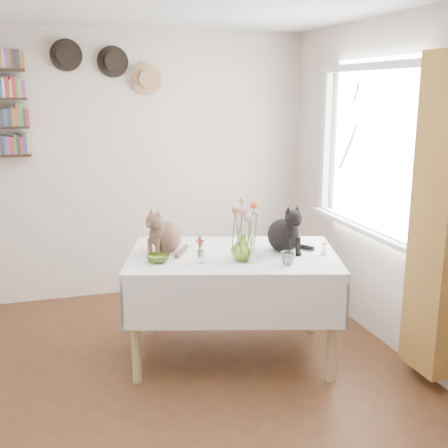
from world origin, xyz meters
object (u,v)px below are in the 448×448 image
object	(u,v)px
black_cat	(283,227)
dining_table	(233,279)
tabby_cat	(166,229)
flower_vase	(243,248)

from	to	relation	value
black_cat	dining_table	bearing A→B (deg)	166.05
tabby_cat	black_cat	size ratio (longest dim) A/B	0.94
tabby_cat	flower_vase	xyz separation A→B (m)	(0.47, -0.37, -0.08)
tabby_cat	dining_table	bearing A→B (deg)	30.36
black_cat	flower_vase	size ratio (longest dim) A/B	2.01
dining_table	black_cat	distance (m)	0.53
tabby_cat	black_cat	distance (m)	0.86
tabby_cat	flower_vase	distance (m)	0.60
tabby_cat	flower_vase	world-z (taller)	tabby_cat
tabby_cat	flower_vase	size ratio (longest dim) A/B	1.88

